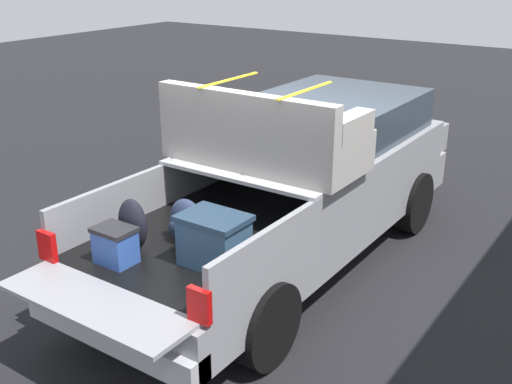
# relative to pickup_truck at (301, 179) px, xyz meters

# --- Properties ---
(ground_plane) EXTENTS (40.00, 40.00, 0.00)m
(ground_plane) POSITION_rel_pickup_truck_xyz_m (-0.34, 0.00, -0.96)
(ground_plane) COLOR black
(pickup_truck) EXTENTS (6.05, 2.10, 2.23)m
(pickup_truck) POSITION_rel_pickup_truck_xyz_m (0.00, 0.00, 0.00)
(pickup_truck) COLOR gray
(pickup_truck) RESTS_ON ground_plane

